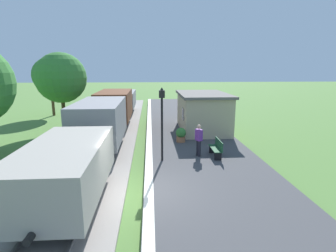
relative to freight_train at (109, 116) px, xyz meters
The scene contains 15 objects.
ground_plane 9.51m from the freight_train, 75.18° to the right, with size 160.00×160.00×0.00m, color #517A38.
platform_slab 10.76m from the freight_train, 58.32° to the right, with size 6.00×60.00×0.25m, color #424244.
platform_edge_stripe 9.58m from the freight_train, 72.85° to the right, with size 0.36×60.00×0.01m, color silver.
track_ballast 9.19m from the freight_train, 90.00° to the right, with size 3.80×60.00×0.12m, color gray.
rail_near 9.20m from the freight_train, 85.46° to the right, with size 0.07×60.00×0.14m, color slate.
rail_far 9.20m from the freight_train, 94.54° to the right, with size 0.07×60.00×0.14m, color slate.
freight_train is the anchor object (origin of this frame).
station_hut 6.85m from the freight_train, ahead, with size 3.50×5.80×2.78m.
bench_near_hut 8.33m from the freight_train, 39.74° to the right, with size 0.42×1.50×0.91m.
bench_down_platform 8.43m from the freight_train, 40.55° to the left, with size 0.42×1.50×0.91m.
person_waiting 7.50m from the freight_train, 43.54° to the right, with size 0.38×0.45×1.71m.
potted_planter 5.42m from the freight_train, 26.18° to the right, with size 0.64×0.64×0.92m.
lamp_post_near 6.82m from the freight_train, 58.85° to the right, with size 0.28×0.28×3.70m.
tree_trackside_far 5.18m from the freight_train, 147.93° to the left, with size 3.80×3.80×6.01m.
tree_field_left 12.01m from the freight_train, 127.05° to the left, with size 3.54×3.54×5.85m.
Camera 1 is at (0.50, -9.54, 4.90)m, focal length 28.52 mm.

